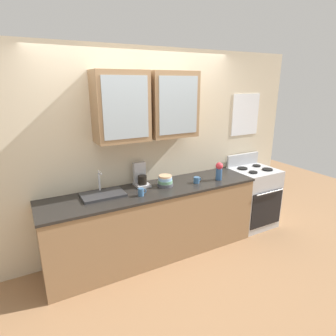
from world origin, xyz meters
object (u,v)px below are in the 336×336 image
(sink_faucet, at_px, (103,194))
(cup_near_bowls, at_px, (197,180))
(stove_range, at_px, (252,197))
(bowl_stack, at_px, (165,181))
(vase, at_px, (219,170))
(coffee_maker, at_px, (141,177))
(cup_near_sink, at_px, (141,192))

(sink_faucet, xyz_separation_m, cup_near_bowls, (1.19, -0.15, 0.02))
(stove_range, bearing_deg, sink_faucet, 178.00)
(bowl_stack, distance_m, cup_near_bowls, 0.42)
(cup_near_bowls, bearing_deg, vase, -6.38)
(sink_faucet, relative_size, vase, 2.04)
(vase, bearing_deg, stove_range, 7.83)
(sink_faucet, height_order, coffee_maker, coffee_maker)
(vase, bearing_deg, cup_near_sink, -178.94)
(sink_faucet, bearing_deg, stove_range, -2.00)
(sink_faucet, bearing_deg, bowl_stack, -3.70)
(bowl_stack, bearing_deg, sink_faucet, 176.30)
(sink_faucet, bearing_deg, coffee_maker, 12.47)
(bowl_stack, height_order, vase, vase)
(sink_faucet, bearing_deg, vase, -6.95)
(cup_near_sink, relative_size, coffee_maker, 0.35)
(stove_range, relative_size, cup_near_bowls, 9.87)
(bowl_stack, bearing_deg, vase, -10.35)
(cup_near_sink, distance_m, cup_near_bowls, 0.80)
(stove_range, distance_m, coffee_maker, 1.85)
(sink_faucet, xyz_separation_m, coffee_maker, (0.52, 0.12, 0.09))
(cup_near_sink, xyz_separation_m, coffee_maker, (0.13, 0.32, 0.06))
(stove_range, relative_size, bowl_stack, 5.51)
(bowl_stack, distance_m, cup_near_sink, 0.42)
(sink_faucet, distance_m, bowl_stack, 0.78)
(stove_range, height_order, bowl_stack, stove_range)
(sink_faucet, height_order, bowl_stack, sink_faucet)
(coffee_maker, bearing_deg, stove_range, -6.32)
(bowl_stack, xyz_separation_m, cup_near_bowls, (0.41, -0.10, -0.03))
(vase, bearing_deg, sink_faucet, 173.05)
(cup_near_sink, xyz_separation_m, cup_near_bowls, (0.80, 0.06, -0.01))
(cup_near_sink, bearing_deg, cup_near_bowls, 4.11)
(sink_faucet, height_order, cup_near_sink, sink_faucet)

